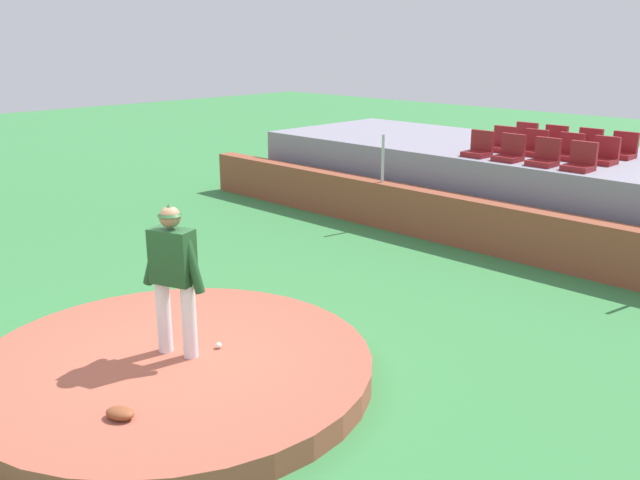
{
  "coord_description": "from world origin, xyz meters",
  "views": [
    {
      "loc": [
        6.27,
        -3.96,
        3.82
      ],
      "look_at": [
        0.0,
        2.4,
        1.18
      ],
      "focal_mm": 39.0,
      "sensor_mm": 36.0,
      "label": 1
    }
  ],
  "objects_px": {
    "stadium_chair_0": "(479,148)",
    "stadium_chair_8": "(524,139)",
    "stadium_chair_11": "(623,150)",
    "stadium_chair_2": "(545,157)",
    "fielding_glove": "(120,413)",
    "stadium_chair_6": "(568,151)",
    "stadium_chair_7": "(604,155)",
    "baseball": "(219,345)",
    "stadium_chair_1": "(510,152)",
    "stadium_chair_5": "(534,147)",
    "stadium_chair_4": "(502,143)",
    "pitcher": "(173,269)",
    "stadium_chair_3": "(580,161)",
    "stadium_chair_10": "(588,146)",
    "stadium_chair_9": "(554,142)"
  },
  "relations": [
    {
      "from": "stadium_chair_0",
      "to": "stadium_chair_7",
      "type": "relative_size",
      "value": 1.0
    },
    {
      "from": "stadium_chair_8",
      "to": "stadium_chair_7",
      "type": "bearing_deg",
      "value": 157.33
    },
    {
      "from": "fielding_glove",
      "to": "stadium_chair_7",
      "type": "xyz_separation_m",
      "value": [
        0.31,
        9.93,
        1.34
      ]
    },
    {
      "from": "pitcher",
      "to": "stadium_chair_11",
      "type": "bearing_deg",
      "value": 63.63
    },
    {
      "from": "stadium_chair_2",
      "to": "stadium_chair_4",
      "type": "distance_m",
      "value": 1.69
    },
    {
      "from": "stadium_chair_1",
      "to": "stadium_chair_3",
      "type": "xyz_separation_m",
      "value": [
        1.39,
        -0.01,
        0.0
      ]
    },
    {
      "from": "baseball",
      "to": "stadium_chair_1",
      "type": "bearing_deg",
      "value": 94.07
    },
    {
      "from": "pitcher",
      "to": "stadium_chair_10",
      "type": "distance_m",
      "value": 9.65
    },
    {
      "from": "stadium_chair_1",
      "to": "stadium_chair_10",
      "type": "xyz_separation_m",
      "value": [
        0.69,
        1.83,
        0.0
      ]
    },
    {
      "from": "stadium_chair_0",
      "to": "stadium_chair_8",
      "type": "xyz_separation_m",
      "value": [
        -0.01,
        1.79,
        0.0
      ]
    },
    {
      "from": "stadium_chair_8",
      "to": "stadium_chair_0",
      "type": "bearing_deg",
      "value": 90.43
    },
    {
      "from": "fielding_glove",
      "to": "stadium_chair_3",
      "type": "bearing_deg",
      "value": -114.22
    },
    {
      "from": "pitcher",
      "to": "stadium_chair_1",
      "type": "bearing_deg",
      "value": 72.37
    },
    {
      "from": "baseball",
      "to": "stadium_chair_7",
      "type": "height_order",
      "value": "stadium_chair_7"
    },
    {
      "from": "stadium_chair_4",
      "to": "stadium_chair_2",
      "type": "bearing_deg",
      "value": 147.21
    },
    {
      "from": "stadium_chair_2",
      "to": "stadium_chair_10",
      "type": "relative_size",
      "value": 1.0
    },
    {
      "from": "fielding_glove",
      "to": "stadium_chair_1",
      "type": "bearing_deg",
      "value": -105.43
    },
    {
      "from": "fielding_glove",
      "to": "pitcher",
      "type": "bearing_deg",
      "value": -79.11
    },
    {
      "from": "stadium_chair_0",
      "to": "stadium_chair_10",
      "type": "xyz_separation_m",
      "value": [
        1.38,
        1.82,
        0.0
      ]
    },
    {
      "from": "stadium_chair_6",
      "to": "stadium_chair_8",
      "type": "xyz_separation_m",
      "value": [
        -1.43,
        0.89,
        0.0
      ]
    },
    {
      "from": "fielding_glove",
      "to": "stadium_chair_8",
      "type": "xyz_separation_m",
      "value": [
        -1.8,
        10.81,
        1.34
      ]
    },
    {
      "from": "stadium_chair_1",
      "to": "stadium_chair_5",
      "type": "distance_m",
      "value": 0.91
    },
    {
      "from": "stadium_chair_1",
      "to": "stadium_chair_4",
      "type": "xyz_separation_m",
      "value": [
        -0.71,
        0.91,
        0.0
      ]
    },
    {
      "from": "pitcher",
      "to": "stadium_chair_1",
      "type": "distance_m",
      "value": 7.82
    },
    {
      "from": "stadium_chair_4",
      "to": "stadium_chair_6",
      "type": "xyz_separation_m",
      "value": [
        1.44,
        0.01,
        0.0
      ]
    },
    {
      "from": "stadium_chair_5",
      "to": "stadium_chair_8",
      "type": "xyz_separation_m",
      "value": [
        -0.7,
        0.89,
        0.0
      ]
    },
    {
      "from": "stadium_chair_4",
      "to": "stadium_chair_5",
      "type": "height_order",
      "value": "same"
    },
    {
      "from": "stadium_chair_0",
      "to": "stadium_chair_3",
      "type": "bearing_deg",
      "value": 179.45
    },
    {
      "from": "baseball",
      "to": "stadium_chair_11",
      "type": "distance_m",
      "value": 9.34
    },
    {
      "from": "stadium_chair_1",
      "to": "stadium_chair_9",
      "type": "relative_size",
      "value": 1.0
    },
    {
      "from": "stadium_chair_0",
      "to": "stadium_chair_5",
      "type": "bearing_deg",
      "value": -127.47
    },
    {
      "from": "stadium_chair_3",
      "to": "stadium_chair_7",
      "type": "bearing_deg",
      "value": -91.07
    },
    {
      "from": "stadium_chair_2",
      "to": "fielding_glove",
      "type": "bearing_deg",
      "value": 92.49
    },
    {
      "from": "stadium_chair_7",
      "to": "stadium_chair_1",
      "type": "bearing_deg",
      "value": 33.36
    },
    {
      "from": "stadium_chair_0",
      "to": "stadium_chair_10",
      "type": "distance_m",
      "value": 2.29
    },
    {
      "from": "fielding_glove",
      "to": "stadium_chair_11",
      "type": "distance_m",
      "value": 10.9
    },
    {
      "from": "stadium_chair_6",
      "to": "stadium_chair_4",
      "type": "bearing_deg",
      "value": 0.38
    },
    {
      "from": "pitcher",
      "to": "stadium_chair_2",
      "type": "xyz_separation_m",
      "value": [
        0.4,
        7.79,
        0.36
      ]
    },
    {
      "from": "baseball",
      "to": "stadium_chair_3",
      "type": "height_order",
      "value": "stadium_chair_3"
    },
    {
      "from": "stadium_chair_7",
      "to": "stadium_chair_8",
      "type": "bearing_deg",
      "value": -22.67
    },
    {
      "from": "stadium_chair_3",
      "to": "stadium_chair_10",
      "type": "relative_size",
      "value": 1.0
    },
    {
      "from": "stadium_chair_11",
      "to": "pitcher",
      "type": "bearing_deg",
      "value": 83.49
    },
    {
      "from": "pitcher",
      "to": "stadium_chair_9",
      "type": "bearing_deg",
      "value": 72.08
    },
    {
      "from": "stadium_chair_6",
      "to": "pitcher",
      "type": "bearing_deg",
      "value": 87.25
    },
    {
      "from": "stadium_chair_6",
      "to": "stadium_chair_1",
      "type": "bearing_deg",
      "value": 51.71
    },
    {
      "from": "stadium_chair_6",
      "to": "stadium_chair_7",
      "type": "distance_m",
      "value": 0.68
    },
    {
      "from": "stadium_chair_0",
      "to": "baseball",
      "type": "bearing_deg",
      "value": 99.33
    },
    {
      "from": "stadium_chair_3",
      "to": "fielding_glove",
      "type": "bearing_deg",
      "value": 88.15
    },
    {
      "from": "stadium_chair_8",
      "to": "stadium_chair_11",
      "type": "height_order",
      "value": "same"
    },
    {
      "from": "stadium_chair_1",
      "to": "stadium_chair_3",
      "type": "height_order",
      "value": "same"
    }
  ]
}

